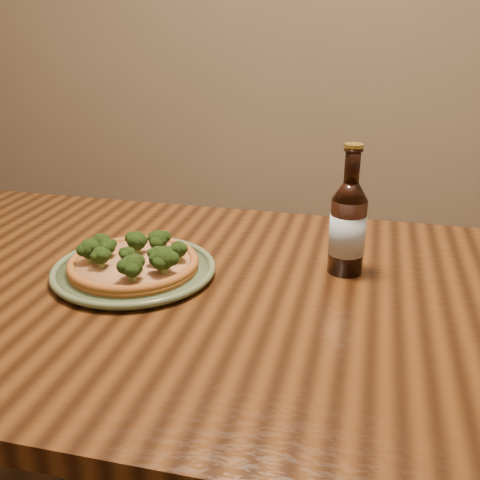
% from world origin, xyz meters
% --- Properties ---
extents(table, '(1.60, 0.90, 0.75)m').
position_xyz_m(table, '(0.00, 0.10, 0.66)').
color(table, '#49270F').
rests_on(table, ground).
extents(plate, '(0.32, 0.32, 0.02)m').
position_xyz_m(plate, '(-0.02, 0.12, 0.76)').
color(plate, '#566948').
rests_on(plate, table).
extents(pizza, '(0.25, 0.25, 0.07)m').
position_xyz_m(pizza, '(-0.02, 0.12, 0.78)').
color(pizza, '#9E5B23').
rests_on(pizza, plate).
extents(beer_bottle, '(0.07, 0.07, 0.26)m').
position_xyz_m(beer_bottle, '(0.38, 0.23, 0.84)').
color(beer_bottle, black).
rests_on(beer_bottle, table).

